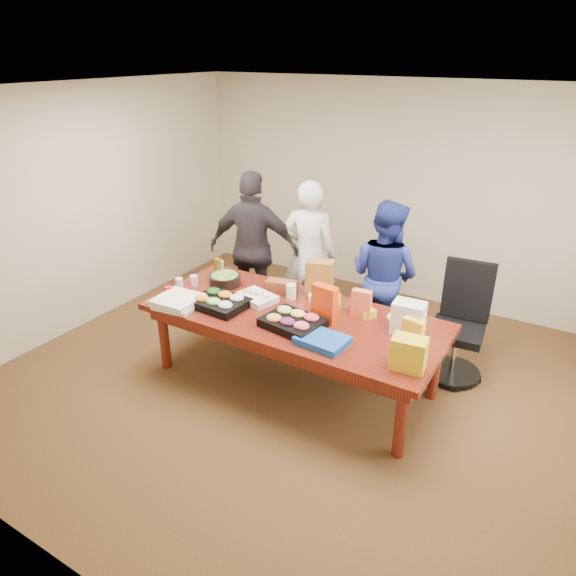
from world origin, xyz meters
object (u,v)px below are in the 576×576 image
Objects in this scene: conference_table at (293,348)px; office_chair at (458,327)px; person_center at (309,254)px; sheet_cake at (256,298)px; person_right at (384,276)px; salad_bowl at (225,280)px.

office_chair is at bearing 34.53° from conference_table.
person_center reaches higher than conference_table.
sheet_cake is at bearing 76.01° from person_center.
person_center is 0.94m from person_right.
conference_table is at bearing -150.77° from office_chair.
sheet_cake is at bearing -17.10° from salad_bowl.
conference_table is 1.60m from office_chair.
person_right is at bearing 63.74° from sheet_cake.
person_right is 4.95× the size of salad_bowl.
office_chair is at bearing 17.13° from salad_bowl.
sheet_cake is (-0.90, -1.06, -0.04)m from person_right.
office_chair is 2.38m from salad_bowl.
person_center reaches higher than salad_bowl.
conference_table is 1.36m from person_center.
office_chair is 0.65× the size of person_center.
conference_table is 0.61m from sheet_cake.
person_center reaches higher than office_chair.
salad_bowl is (-2.26, -0.70, 0.25)m from office_chair.
person_center is at bearing 165.98° from office_chair.
person_right is (0.45, 1.11, 0.44)m from conference_table.
person_right reaches higher than conference_table.
office_chair is at bearing 39.76° from sheet_cake.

